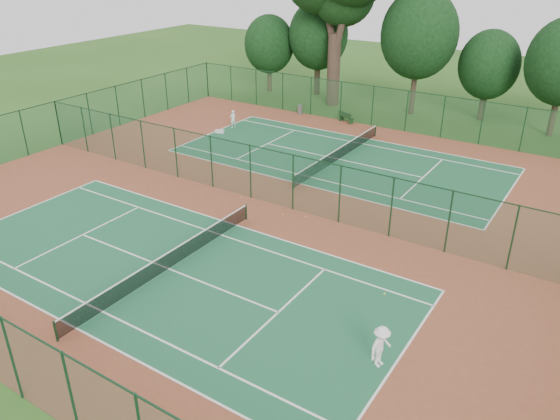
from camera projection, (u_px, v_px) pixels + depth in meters
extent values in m
plane|color=#2C571B|center=(271.00, 203.00, 33.47)|extent=(120.00, 120.00, 0.00)
cube|color=brown|center=(271.00, 203.00, 33.46)|extent=(40.00, 36.00, 0.01)
cube|color=#1C5B38|center=(169.00, 269.00, 26.68)|extent=(23.77, 10.97, 0.01)
cube|color=#1B5634|center=(339.00, 159.00, 40.24)|extent=(23.77, 10.97, 0.01)
cube|color=#1B512B|center=(389.00, 109.00, 46.25)|extent=(40.00, 0.02, 3.50)
cube|color=#163C22|center=(391.00, 88.00, 45.50)|extent=(40.00, 0.05, 0.05)
cube|color=#1B5235|center=(58.00, 123.00, 42.49)|extent=(0.02, 36.00, 3.50)
cube|color=#12321D|center=(54.00, 102.00, 41.74)|extent=(0.05, 36.00, 0.05)
cube|color=#18482E|center=(271.00, 177.00, 32.70)|extent=(40.00, 0.02, 3.50)
cube|color=#14381E|center=(271.00, 150.00, 31.94)|extent=(40.00, 0.05, 0.05)
cylinder|color=#12331B|center=(56.00, 331.00, 21.66)|extent=(0.10, 0.10, 0.97)
cylinder|color=#12331B|center=(246.00, 212.00, 31.29)|extent=(0.10, 0.10, 0.97)
cube|color=black|center=(168.00, 261.00, 26.48)|extent=(0.02, 12.80, 0.85)
cube|color=white|center=(167.00, 253.00, 26.29)|extent=(0.04, 12.80, 0.06)
cylinder|color=#13341C|center=(294.00, 182.00, 35.21)|extent=(0.10, 0.10, 0.97)
cylinder|color=#13341C|center=(376.00, 131.00, 44.85)|extent=(0.10, 0.10, 0.97)
cube|color=black|center=(340.00, 153.00, 40.03)|extent=(0.02, 12.80, 0.85)
cube|color=silver|center=(340.00, 148.00, 39.84)|extent=(0.04, 12.80, 0.06)
imported|color=white|center=(381.00, 347.00, 20.23)|extent=(0.89, 1.25, 1.74)
imported|color=white|center=(233.00, 119.00, 46.81)|extent=(0.52, 0.64, 1.53)
cylinder|color=slate|center=(300.00, 110.00, 50.74)|extent=(0.58, 0.58, 0.83)
cube|color=black|center=(342.00, 118.00, 48.91)|extent=(0.23, 0.42, 0.47)
cube|color=black|center=(351.00, 121.00, 48.00)|extent=(0.23, 0.42, 0.47)
cube|color=black|center=(346.00, 117.00, 48.34)|extent=(1.63, 0.97, 0.05)
cube|color=black|center=(345.00, 115.00, 48.13)|extent=(1.49, 0.60, 0.47)
cube|color=silver|center=(220.00, 131.00, 45.76)|extent=(0.80, 0.51, 0.28)
sphere|color=#CEE234|center=(283.00, 214.00, 32.05)|extent=(0.06, 0.06, 0.06)
sphere|color=#EDF539|center=(306.00, 217.00, 31.73)|extent=(0.07, 0.07, 0.07)
sphere|color=#CCDC33|center=(241.00, 198.00, 34.10)|extent=(0.08, 0.08, 0.08)
cylinder|color=#38261E|center=(334.00, 70.00, 52.55)|extent=(1.25, 1.25, 6.80)
cylinder|color=#38261E|center=(328.00, 13.00, 51.06)|extent=(2.30, 0.68, 6.76)
cylinder|color=#38261E|center=(345.00, 11.00, 49.49)|extent=(2.15, 0.63, 7.33)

